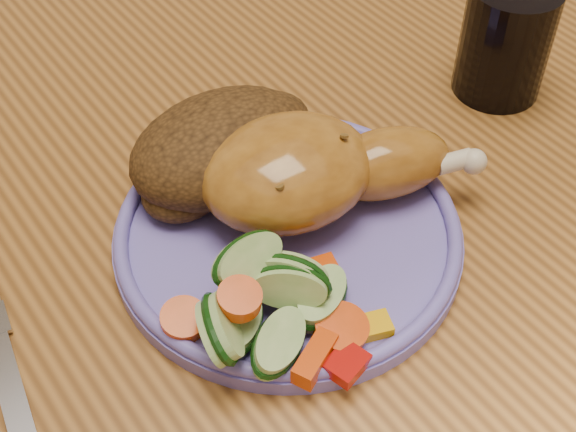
# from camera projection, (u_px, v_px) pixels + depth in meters

# --- Properties ---
(dining_table) EXTENTS (0.90, 1.40, 0.75)m
(dining_table) POSITION_uv_depth(u_px,v_px,m) (317.00, 181.00, 0.70)
(dining_table) COLOR #935D27
(dining_table) RESTS_ON ground
(chair_far) EXTENTS (0.42, 0.42, 0.91)m
(chair_far) POSITION_uv_depth(u_px,v_px,m) (53.00, 18.00, 1.17)
(chair_far) COLOR #4C2D16
(chair_far) RESTS_ON ground
(plate) EXTENTS (0.23, 0.23, 0.01)m
(plate) POSITION_uv_depth(u_px,v_px,m) (288.00, 237.00, 0.54)
(plate) COLOR #675CC1
(plate) RESTS_ON dining_table
(plate_rim) EXTENTS (0.23, 0.23, 0.01)m
(plate_rim) POSITION_uv_depth(u_px,v_px,m) (288.00, 226.00, 0.53)
(plate_rim) COLOR #675CC1
(plate_rim) RESTS_ON plate
(chicken_leg) EXTENTS (0.19, 0.13, 0.06)m
(chicken_leg) POSITION_uv_depth(u_px,v_px,m) (312.00, 170.00, 0.53)
(chicken_leg) COLOR #A96C23
(chicken_leg) RESTS_ON plate
(rice_pilaf) EXTENTS (0.15, 0.10, 0.06)m
(rice_pilaf) POSITION_uv_depth(u_px,v_px,m) (225.00, 147.00, 0.56)
(rice_pilaf) COLOR #482C12
(rice_pilaf) RESTS_ON plate
(vegetable_pile) EXTENTS (0.12, 0.11, 0.06)m
(vegetable_pile) POSITION_uv_depth(u_px,v_px,m) (273.00, 305.00, 0.47)
(vegetable_pile) COLOR #A50A05
(vegetable_pile) RESTS_ON plate
(fork) EXTENTS (0.05, 0.17, 0.00)m
(fork) POSITION_uv_depth(u_px,v_px,m) (8.00, 379.00, 0.47)
(fork) COLOR silver
(fork) RESTS_ON dining_table
(drinking_glass) EXTENTS (0.07, 0.07, 0.09)m
(drinking_glass) POSITION_uv_depth(u_px,v_px,m) (506.00, 40.00, 0.62)
(drinking_glass) COLOR black
(drinking_glass) RESTS_ON dining_table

